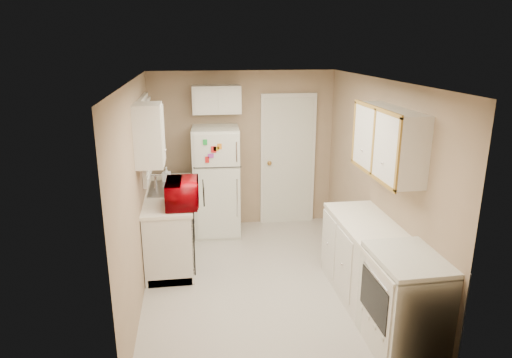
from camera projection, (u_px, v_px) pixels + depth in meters
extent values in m
plane|color=beige|center=(262.00, 281.00, 5.57)|extent=(3.80, 3.80, 0.00)
plane|color=white|center=(263.00, 81.00, 4.88)|extent=(3.80, 3.80, 0.00)
plane|color=tan|center=(137.00, 193.00, 5.03)|extent=(3.80, 3.80, 0.00)
plane|color=tan|center=(378.00, 182.00, 5.42)|extent=(3.80, 3.80, 0.00)
plane|color=tan|center=(243.00, 150.00, 7.03)|extent=(2.80, 2.80, 0.00)
plane|color=tan|center=(302.00, 263.00, 3.42)|extent=(2.80, 2.80, 0.00)
cube|color=silver|center=(171.00, 224.00, 6.14)|extent=(0.60, 1.80, 0.90)
cube|color=black|center=(193.00, 238.00, 5.60)|extent=(0.03, 0.58, 0.72)
cube|color=gray|center=(170.00, 191.00, 6.17)|extent=(0.54, 0.74, 0.16)
imported|color=#900007|center=(183.00, 194.00, 5.47)|extent=(0.57, 0.33, 0.38)
imported|color=white|center=(167.00, 175.00, 6.42)|extent=(0.12, 0.12, 0.22)
cube|color=silver|center=(146.00, 138.00, 5.92)|extent=(0.10, 0.98, 1.08)
cube|color=silver|center=(149.00, 135.00, 5.09)|extent=(0.30, 0.45, 0.70)
cube|color=silver|center=(217.00, 182.00, 6.76)|extent=(0.70, 0.68, 1.63)
cube|color=silver|center=(216.00, 99.00, 6.60)|extent=(0.70, 0.30, 0.40)
cube|color=silver|center=(288.00, 160.00, 7.14)|extent=(0.86, 0.06, 2.08)
cube|color=silver|center=(376.00, 273.00, 4.83)|extent=(0.60, 2.00, 0.90)
cube|color=silver|center=(407.00, 302.00, 4.23)|extent=(0.66, 0.81, 0.97)
cube|color=silver|center=(388.00, 142.00, 4.75)|extent=(0.30, 1.20, 0.70)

